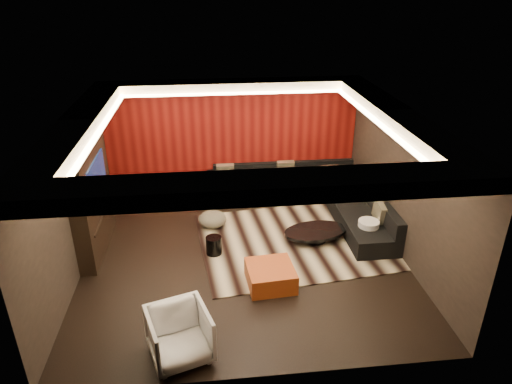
{
  "coord_description": "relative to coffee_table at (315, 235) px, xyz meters",
  "views": [
    {
      "loc": [
        -0.6,
        -7.46,
        4.91
      ],
      "look_at": [
        0.3,
        0.6,
        1.05
      ],
      "focal_mm": 32.0,
      "sensor_mm": 36.0,
      "label": 1
    }
  ],
  "objects": [
    {
      "name": "soffit_right",
      "position": [
        1.21,
        -0.37,
        2.56
      ],
      "size": [
        0.6,
        4.8,
        0.22
      ],
      "primitive_type": "cube",
      "color": "silver",
      "rests_on": "ground"
    },
    {
      "name": "cove_front",
      "position": [
        -1.49,
        -2.73,
        2.47
      ],
      "size": [
        4.8,
        0.08,
        0.04
      ],
      "primitive_type": "cube",
      "color": "#FFD899",
      "rests_on": "ground"
    },
    {
      "name": "striped_pouf",
      "position": [
        -2.07,
        0.79,
        0.05
      ],
      "size": [
        0.76,
        0.76,
        0.33
      ],
      "primitive_type": "ellipsoid",
      "rotation": [
        0.0,
        0.0,
        -0.34
      ],
      "color": "#BAB190",
      "rests_on": "rug"
    },
    {
      "name": "drum_stool",
      "position": [
        -2.07,
        -0.29,
        0.07
      ],
      "size": [
        0.35,
        0.35,
        0.36
      ],
      "primitive_type": "cylinder",
      "rotation": [
        0.0,
        0.0,
        -0.17
      ],
      "color": "black",
      "rests_on": "rug"
    },
    {
      "name": "ceiling",
      "position": [
        -1.49,
        -0.37,
        2.68
      ],
      "size": [
        6.0,
        6.0,
        0.02
      ],
      "primitive_type": "cube",
      "color": "silver",
      "rests_on": "ground"
    },
    {
      "name": "tv_surround",
      "position": [
        -4.34,
        0.23,
        0.97
      ],
      "size": [
        0.3,
        2.0,
        2.2
      ],
      "primitive_type": "cube",
      "color": "black",
      "rests_on": "ground"
    },
    {
      "name": "soffit_back",
      "position": [
        -1.49,
        2.33,
        2.56
      ],
      "size": [
        6.0,
        0.6,
        0.22
      ],
      "primitive_type": "cube",
      "color": "silver",
      "rests_on": "ground"
    },
    {
      "name": "coffee_table",
      "position": [
        0.0,
        0.0,
        0.0
      ],
      "size": [
        1.5,
        1.5,
        0.22
      ],
      "primitive_type": "cylinder",
      "rotation": [
        0.0,
        0.0,
        0.16
      ],
      "color": "black",
      "rests_on": "rug"
    },
    {
      "name": "soffit_left",
      "position": [
        -4.19,
        -0.37,
        2.56
      ],
      "size": [
        0.6,
        4.8,
        0.22
      ],
      "primitive_type": "cube",
      "color": "silver",
      "rests_on": "ground"
    },
    {
      "name": "red_feature_wall",
      "position": [
        -1.49,
        2.6,
        1.27
      ],
      "size": [
        5.98,
        0.05,
        2.78
      ],
      "primitive_type": "cube",
      "color": "#6B0C0A",
      "rests_on": "ground"
    },
    {
      "name": "cove_back",
      "position": [
        -1.49,
        1.99,
        2.47
      ],
      "size": [
        4.8,
        0.08,
        0.04
      ],
      "primitive_type": "cube",
      "color": "#FFD899",
      "rests_on": "ground"
    },
    {
      "name": "cove_right",
      "position": [
        0.87,
        -0.37,
        2.47
      ],
      "size": [
        0.08,
        4.8,
        0.04
      ],
      "primitive_type": "cube",
      "color": "#FFD899",
      "rests_on": "ground"
    },
    {
      "name": "cove_left",
      "position": [
        -3.85,
        -0.37,
        2.47
      ],
      "size": [
        0.08,
        4.8,
        0.04
      ],
      "primitive_type": "cube",
      "color": "#FFD899",
      "rests_on": "ground"
    },
    {
      "name": "wall_right",
      "position": [
        1.52,
        -0.37,
        1.27
      ],
      "size": [
        0.02,
        6.0,
        2.8
      ],
      "primitive_type": "cube",
      "color": "black",
      "rests_on": "ground"
    },
    {
      "name": "armchair",
      "position": [
        -2.61,
        -2.87,
        0.25
      ],
      "size": [
        1.03,
        1.05,
        0.76
      ],
      "primitive_type": "imported",
      "rotation": [
        0.0,
        0.0,
        0.31
      ],
      "color": "white",
      "rests_on": "floor"
    },
    {
      "name": "orange_ottoman",
      "position": [
        -1.11,
        -1.36,
        0.05
      ],
      "size": [
        0.86,
        0.86,
        0.36
      ],
      "primitive_type": "cube",
      "rotation": [
        0.0,
        0.0,
        0.08
      ],
      "color": "#A94215",
      "rests_on": "floor"
    },
    {
      "name": "wall_back",
      "position": [
        -1.49,
        2.64,
        1.27
      ],
      "size": [
        6.0,
        0.02,
        2.8
      ],
      "primitive_type": "cube",
      "color": "black",
      "rests_on": "ground"
    },
    {
      "name": "soffit_front",
      "position": [
        -1.49,
        -3.07,
        2.56
      ],
      "size": [
        6.0,
        0.6,
        0.22
      ],
      "primitive_type": "cube",
      "color": "silver",
      "rests_on": "ground"
    },
    {
      "name": "white_side_table",
      "position": [
        1.01,
        -0.24,
        0.13
      ],
      "size": [
        0.54,
        0.54,
        0.52
      ],
      "primitive_type": "cylinder",
      "rotation": [
        0.0,
        0.0,
        0.41
      ],
      "color": "silver",
      "rests_on": "floor"
    },
    {
      "name": "tv_screen",
      "position": [
        -4.18,
        0.23,
        1.32
      ],
      "size": [
        0.04,
        1.3,
        0.8
      ],
      "primitive_type": "cube",
      "color": "black",
      "rests_on": "ground"
    },
    {
      "name": "tv_shelf",
      "position": [
        -4.18,
        0.23,
        0.57
      ],
      "size": [
        0.04,
        1.6,
        0.04
      ],
      "primitive_type": "cube",
      "color": "black",
      "rests_on": "ground"
    },
    {
      "name": "throw_pillows",
      "position": [
        0.27,
        1.51,
        0.49
      ],
      "size": [
        3.25,
        2.78,
        0.5
      ],
      "color": "tan",
      "rests_on": "sectional_sofa"
    },
    {
      "name": "sectional_sofa",
      "position": [
        0.24,
        1.49,
        0.13
      ],
      "size": [
        3.65,
        3.5,
        0.75
      ],
      "color": "black",
      "rests_on": "floor"
    },
    {
      "name": "rug",
      "position": [
        -0.32,
        0.04,
        -0.12
      ],
      "size": [
        4.31,
        3.43,
        0.02
      ],
      "primitive_type": "cube",
      "rotation": [
        0.0,
        0.0,
        0.11
      ],
      "color": "#C5B590",
      "rests_on": "floor"
    },
    {
      "name": "wall_left",
      "position": [
        -4.5,
        -0.37,
        1.27
      ],
      "size": [
        0.02,
        6.0,
        2.8
      ],
      "primitive_type": "cube",
      "color": "black",
      "rests_on": "ground"
    },
    {
      "name": "floor",
      "position": [
        -1.49,
        -0.37,
        -0.14
      ],
      "size": [
        6.0,
        6.0,
        0.02
      ],
      "primitive_type": "cube",
      "color": "black",
      "rests_on": "ground"
    }
  ]
}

